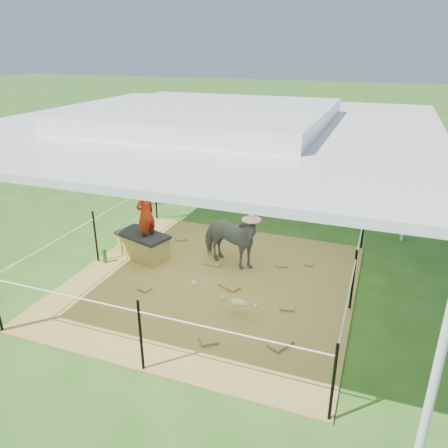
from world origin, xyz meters
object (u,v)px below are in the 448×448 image
(straw_bale, at_px, (143,247))
(distant_person, at_px, (396,159))
(green_bottle, at_px, (105,256))
(pony, at_px, (229,240))
(foal, at_px, (239,301))
(trash_barrel, at_px, (431,175))
(picnic_table_near, at_px, (362,161))
(woman, at_px, (145,208))

(straw_bale, relative_size, distant_person, 0.84)
(green_bottle, xyz_separation_m, pony, (2.17, 0.67, 0.38))
(foal, distance_m, trash_barrel, 7.94)
(distant_person, bearing_deg, trash_barrel, 150.50)
(pony, xyz_separation_m, picnic_table_near, (1.76, 7.21, -0.15))
(woman, bearing_deg, foal, 78.89)
(woman, relative_size, green_bottle, 4.32)
(woman, distance_m, trash_barrel, 8.05)
(trash_barrel, distance_m, distant_person, 1.49)
(foal, height_order, trash_barrel, trash_barrel)
(woman, bearing_deg, picnic_table_near, 173.76)
(foal, bearing_deg, trash_barrel, 66.38)
(green_bottle, relative_size, pony, 0.21)
(green_bottle, distance_m, picnic_table_near, 8.81)
(woman, distance_m, distant_person, 8.50)
(pony, relative_size, distant_person, 1.09)
(woman, xyz_separation_m, foal, (2.17, -1.19, -0.75))
(pony, bearing_deg, distant_person, -7.33)
(green_bottle, bearing_deg, picnic_table_near, 63.53)
(trash_barrel, distance_m, picnic_table_near, 2.25)
(trash_barrel, bearing_deg, picnic_table_near, 145.79)
(straw_bale, distance_m, foal, 2.56)
(woman, height_order, picnic_table_near, woman)
(green_bottle, relative_size, trash_barrel, 0.26)
(foal, bearing_deg, distant_person, 74.78)
(woman, xyz_separation_m, distant_person, (4.23, 7.36, -0.45))
(straw_bale, height_order, picnic_table_near, picnic_table_near)
(foal, relative_size, picnic_table_near, 0.43)
(straw_bale, relative_size, picnic_table_near, 0.50)
(straw_bale, bearing_deg, distant_person, 59.53)
(trash_barrel, bearing_deg, foal, -111.94)
(trash_barrel, bearing_deg, green_bottle, -131.13)
(woman, bearing_deg, pony, 115.87)
(woman, relative_size, trash_barrel, 1.14)
(woman, xyz_separation_m, picnic_table_near, (3.28, 7.44, -0.62))
(foal, bearing_deg, pony, 113.25)
(trash_barrel, height_order, picnic_table_near, trash_barrel)
(woman, bearing_deg, distant_person, 167.66)
(trash_barrel, bearing_deg, straw_bale, -130.29)
(green_bottle, bearing_deg, woman, 34.70)
(green_bottle, height_order, picnic_table_near, picnic_table_near)
(green_bottle, height_order, trash_barrel, trash_barrel)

